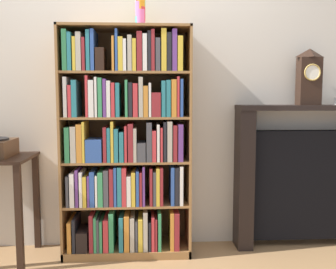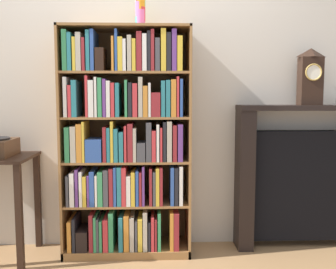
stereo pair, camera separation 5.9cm
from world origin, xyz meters
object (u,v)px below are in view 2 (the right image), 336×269
at_px(cup_stack, 140,9).
at_px(fireplace_mantel, 308,178).
at_px(bookshelf, 126,147).
at_px(mantel_clock, 310,77).

distance_m(cup_stack, fireplace_mantel, 1.87).
xyz_separation_m(bookshelf, fireplace_mantel, (1.46, 0.09, -0.27)).
distance_m(cup_stack, mantel_clock, 1.41).
height_order(bookshelf, mantel_clock, bookshelf).
relative_size(bookshelf, mantel_clock, 3.94).
bearing_deg(bookshelf, cup_stack, 8.62).
distance_m(bookshelf, mantel_clock, 1.53).
height_order(bookshelf, fireplace_mantel, bookshelf).
height_order(fireplace_mantel, mantel_clock, mantel_clock).
bearing_deg(mantel_clock, cup_stack, -177.76).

